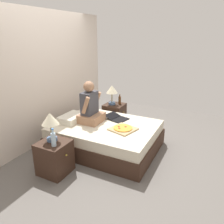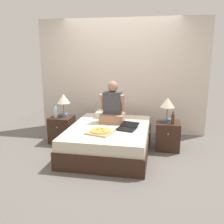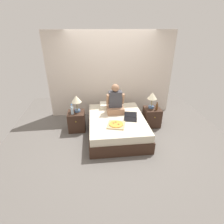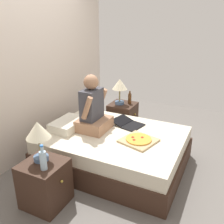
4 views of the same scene
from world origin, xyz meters
TOP-DOWN VIEW (x-y plane):
  - ground_plane at (0.00, 0.00)m, footprint 5.74×5.74m
  - wall_back at (0.00, 1.30)m, footprint 3.74×0.12m
  - bed at (0.00, 0.00)m, footprint 1.43×1.88m
  - nightstand_left at (-1.05, 0.34)m, footprint 0.44×0.47m
  - lamp_on_left_nightstand at (-1.01, 0.39)m, footprint 0.26×0.26m
  - water_bottle at (-1.13, 0.25)m, footprint 0.07×0.07m
  - nightstand_right at (1.05, 0.34)m, footprint 0.44×0.47m
  - lamp_on_right_nightstand at (1.02, 0.39)m, footprint 0.26×0.26m
  - beer_bottle at (1.12, 0.24)m, footprint 0.06×0.06m
  - pillow at (-0.13, 0.66)m, footprint 0.52×0.34m
  - person_seated at (-0.00, 0.33)m, footprint 0.47×0.40m
  - laptop at (0.33, -0.08)m, footprint 0.41×0.48m
  - pizza_box at (-0.07, -0.38)m, footprint 0.49×0.49m

SIDE VIEW (x-z plane):
  - ground_plane at x=0.00m, z-range 0.00..0.00m
  - bed at x=0.00m, z-range 0.00..0.48m
  - nightstand_left at x=-1.05m, z-range 0.00..0.52m
  - nightstand_right at x=1.05m, z-range 0.00..0.52m
  - pizza_box at x=-0.07m, z-range 0.48..0.52m
  - laptop at x=0.33m, z-range 0.46..0.54m
  - pillow at x=-0.13m, z-range 0.48..0.60m
  - beer_bottle at x=1.12m, z-range 0.51..0.74m
  - water_bottle at x=-1.13m, z-range 0.50..0.77m
  - person_seated at x=0.00m, z-range 0.38..1.16m
  - lamp_on_left_nightstand at x=-1.01m, z-range 0.63..1.08m
  - lamp_on_right_nightstand at x=1.02m, z-range 0.63..1.08m
  - wall_back at x=0.00m, z-range 0.00..2.50m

